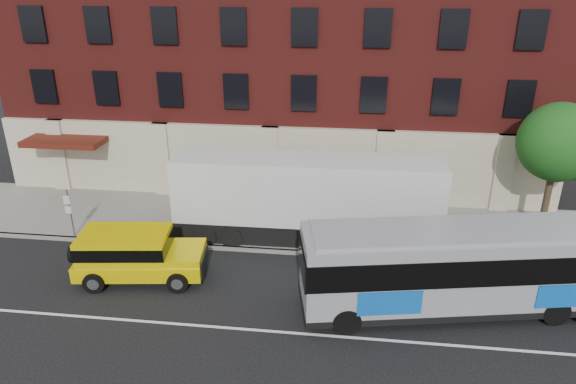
# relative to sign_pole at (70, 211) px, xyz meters

# --- Properties ---
(ground) EXTENTS (120.00, 120.00, 0.00)m
(ground) POSITION_rel_sign_pole_xyz_m (8.50, -6.15, -1.45)
(ground) COLOR black
(ground) RESTS_ON ground
(sidewalk) EXTENTS (60.00, 6.00, 0.15)m
(sidewalk) POSITION_rel_sign_pole_xyz_m (8.50, 2.85, -1.38)
(sidewalk) COLOR gray
(sidewalk) RESTS_ON ground
(kerb) EXTENTS (60.00, 0.25, 0.15)m
(kerb) POSITION_rel_sign_pole_xyz_m (8.50, -0.15, -1.38)
(kerb) COLOR gray
(kerb) RESTS_ON ground
(lane_line) EXTENTS (60.00, 0.12, 0.01)m
(lane_line) POSITION_rel_sign_pole_xyz_m (8.50, -5.65, -1.45)
(lane_line) COLOR silver
(lane_line) RESTS_ON ground
(building) EXTENTS (30.00, 12.10, 15.00)m
(building) POSITION_rel_sign_pole_xyz_m (8.49, 10.77, 6.13)
(building) COLOR maroon
(building) RESTS_ON sidewalk
(sign_pole) EXTENTS (0.30, 0.20, 2.50)m
(sign_pole) POSITION_rel_sign_pole_xyz_m (0.00, 0.00, 0.00)
(sign_pole) COLOR slate
(sign_pole) RESTS_ON ground
(street_tree) EXTENTS (3.60, 3.60, 6.20)m
(street_tree) POSITION_rel_sign_pole_xyz_m (22.04, 3.34, 2.96)
(street_tree) COLOR #3D2D1E
(street_tree) RESTS_ON sidewalk
(city_bus) EXTENTS (12.45, 4.87, 3.34)m
(city_bus) POSITION_rel_sign_pole_xyz_m (17.18, -3.41, 0.39)
(city_bus) COLOR gray
(city_bus) RESTS_ON ground
(yellow_suv) EXTENTS (5.49, 2.85, 2.05)m
(yellow_suv) POSITION_rel_sign_pole_xyz_m (4.25, -2.87, -0.28)
(yellow_suv) COLOR #E6CB00
(yellow_suv) RESTS_ON ground
(shipping_container) EXTENTS (12.09, 2.72, 4.02)m
(shipping_container) POSITION_rel_sign_pole_xyz_m (10.86, 1.32, 0.54)
(shipping_container) COLOR black
(shipping_container) RESTS_ON ground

